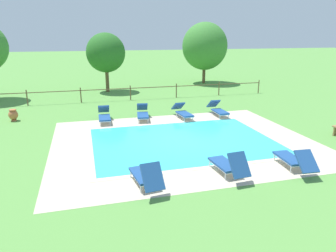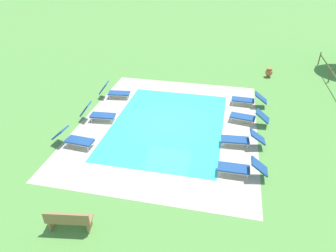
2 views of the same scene
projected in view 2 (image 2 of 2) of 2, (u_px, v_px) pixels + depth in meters
The scene contains 13 objects.
ground_plane at pixel (168, 124), 15.93m from camera, with size 160.00×160.00×0.00m, color #599342.
pool_deck_paving at pixel (168, 124), 15.92m from camera, with size 11.32×9.15×0.01m, color beige.
swimming_pool_water at pixel (168, 124), 15.92m from camera, with size 7.88×5.72×0.01m, color #38C6D1.
pool_coping_rim at pixel (168, 124), 15.92m from camera, with size 8.36×6.20×0.01m.
sun_lounger_north_near_steps at pixel (115, 92), 18.48m from camera, with size 0.82×1.90×1.00m.
sun_lounger_north_mid at pixel (98, 114), 16.09m from camera, with size 0.75×1.88×1.00m.
sun_lounger_north_far at pixel (242, 139), 14.07m from camera, with size 0.75×2.05×0.82m.
sun_lounger_north_end at pixel (248, 99), 17.63m from camera, with size 0.67×2.02×0.83m.
sun_lounger_south_near_corner at pixel (241, 168), 12.26m from camera, with size 0.60×1.99×0.85m.
sun_lounger_south_mid at pixel (74, 139), 14.09m from camera, with size 0.74×2.00×0.88m.
sun_lounger_south_far at pixel (248, 117), 15.87m from camera, with size 0.91×2.07×0.83m.
wooden_bench_lawn_side at pixel (69, 220), 9.84m from camera, with size 0.67×1.55×0.87m.
terracotta_urn_near_fence at pixel (269, 72), 21.36m from camera, with size 0.49×0.49×0.65m.
Camera 2 is at (13.34, 2.88, 8.20)m, focal length 32.28 mm.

